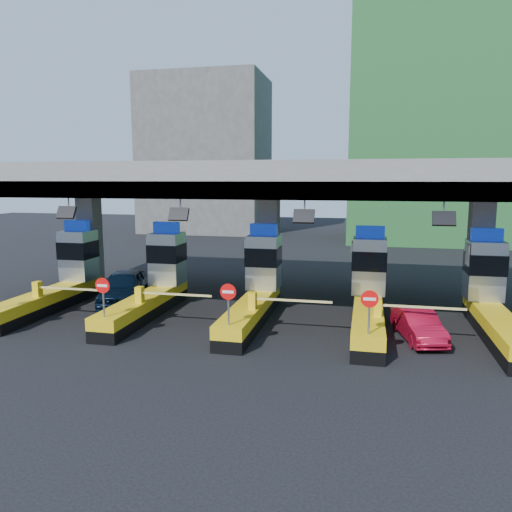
# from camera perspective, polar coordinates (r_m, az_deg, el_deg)

# --- Properties ---
(ground) EXTENTS (120.00, 120.00, 0.00)m
(ground) POSITION_cam_1_polar(r_m,az_deg,el_deg) (23.02, -0.03, -7.05)
(ground) COLOR black
(ground) RESTS_ON ground
(toll_canopy) EXTENTS (28.00, 12.09, 7.00)m
(toll_canopy) POSITION_cam_1_polar(r_m,az_deg,el_deg) (24.95, 1.41, 8.44)
(toll_canopy) COLOR slate
(toll_canopy) RESTS_ON ground
(toll_lane_far_left) EXTENTS (4.43, 8.00, 4.16)m
(toll_lane_far_left) POSITION_cam_1_polar(r_m,az_deg,el_deg) (26.87, -21.21, -2.29)
(toll_lane_far_left) COLOR black
(toll_lane_far_left) RESTS_ON ground
(toll_lane_left) EXTENTS (4.43, 8.00, 4.16)m
(toll_lane_left) POSITION_cam_1_polar(r_m,az_deg,el_deg) (24.48, -11.40, -2.90)
(toll_lane_left) COLOR black
(toll_lane_left) RESTS_ON ground
(toll_lane_center) EXTENTS (4.43, 8.00, 4.16)m
(toll_lane_center) POSITION_cam_1_polar(r_m,az_deg,el_deg) (22.95, 0.12, -3.51)
(toll_lane_center) COLOR black
(toll_lane_center) RESTS_ON ground
(toll_lane_right) EXTENTS (4.43, 8.00, 4.16)m
(toll_lane_right) POSITION_cam_1_polar(r_m,az_deg,el_deg) (22.44, 12.73, -4.01)
(toll_lane_right) COLOR black
(toll_lane_right) RESTS_ON ground
(toll_lane_far_right) EXTENTS (4.43, 8.00, 4.16)m
(toll_lane_far_right) POSITION_cam_1_polar(r_m,az_deg,el_deg) (23.04, 25.29, -4.32)
(toll_lane_far_right) COLOR black
(toll_lane_far_right) RESTS_ON ground
(bg_building_scaffold) EXTENTS (18.00, 12.00, 28.00)m
(bg_building_scaffold) POSITION_cam_1_polar(r_m,az_deg,el_deg) (54.65, 20.77, 16.38)
(bg_building_scaffold) COLOR #1E5926
(bg_building_scaffold) RESTS_ON ground
(bg_building_concrete) EXTENTS (14.00, 10.00, 18.00)m
(bg_building_concrete) POSITION_cam_1_polar(r_m,az_deg,el_deg) (60.66, -5.72, 11.35)
(bg_building_concrete) COLOR #4C4C49
(bg_building_concrete) RESTS_ON ground
(van) EXTENTS (3.34, 5.39, 1.71)m
(van) POSITION_cam_1_polar(r_m,az_deg,el_deg) (26.21, -14.87, -3.46)
(van) COLOR black
(van) RESTS_ON ground
(red_car) EXTENTS (2.04, 3.81, 1.19)m
(red_car) POSITION_cam_1_polar(r_m,az_deg,el_deg) (20.80, 18.06, -7.53)
(red_car) COLOR #A10C24
(red_car) RESTS_ON ground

